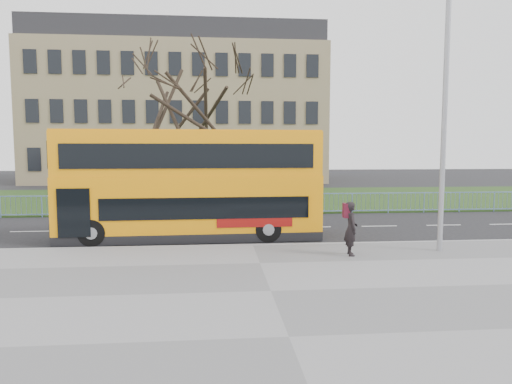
{
  "coord_description": "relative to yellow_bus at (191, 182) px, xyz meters",
  "views": [
    {
      "loc": [
        -1.26,
        -17.04,
        3.4
      ],
      "look_at": [
        0.34,
        1.0,
        1.72
      ],
      "focal_mm": 32.0,
      "sensor_mm": 36.0,
      "label": 1
    }
  ],
  "objects": [
    {
      "name": "kerb",
      "position": [
        2.19,
        -1.94,
        -2.11
      ],
      "size": [
        80.0,
        0.2,
        0.14
      ],
      "primitive_type": "cube",
      "color": "gray",
      "rests_on": "ground"
    },
    {
      "name": "guard_railing",
      "position": [
        2.19,
        6.21,
        -1.63
      ],
      "size": [
        40.0,
        0.12,
        1.1
      ],
      "primitive_type": null,
      "color": "#6686B6",
      "rests_on": "ground"
    },
    {
      "name": "pavement",
      "position": [
        2.19,
        -7.14,
        -2.12
      ],
      "size": [
        80.0,
        10.5,
        0.12
      ],
      "primitive_type": "cube",
      "color": "slate",
      "rests_on": "ground"
    },
    {
      "name": "pedestrian",
      "position": [
        5.11,
        -3.75,
        -1.22
      ],
      "size": [
        0.44,
        0.64,
        1.68
      ],
      "primitive_type": "imported",
      "rotation": [
        0.0,
        0.0,
        1.51
      ],
      "color": "black",
      "rests_on": "pavement"
    },
    {
      "name": "ground",
      "position": [
        2.19,
        -0.39,
        -2.18
      ],
      "size": [
        120.0,
        120.0,
        0.0
      ],
      "primitive_type": "plane",
      "color": "black",
      "rests_on": "ground"
    },
    {
      "name": "civic_building",
      "position": [
        -2.81,
        34.61,
        4.82
      ],
      "size": [
        30.0,
        15.0,
        14.0
      ],
      "primitive_type": "cube",
      "color": "#907F5B",
      "rests_on": "ground"
    },
    {
      "name": "yellow_bus",
      "position": [
        0.0,
        0.0,
        0.0
      ],
      "size": [
        9.76,
        2.58,
        4.06
      ],
      "rotation": [
        0.0,
        0.0,
        0.03
      ],
      "color": "#FD970A",
      "rests_on": "ground"
    },
    {
      "name": "street_lamp",
      "position": [
        8.09,
        -3.39,
        2.54
      ],
      "size": [
        1.78,
        0.2,
        8.4
      ],
      "rotation": [
        0.0,
        0.0,
        -0.01
      ],
      "color": "#9C9DA5",
      "rests_on": "pavement"
    },
    {
      "name": "bare_tree",
      "position": [
        -0.81,
        9.61,
        3.13
      ],
      "size": [
        7.32,
        7.32,
        10.46
      ],
      "primitive_type": null,
      "color": "black",
      "rests_on": "grass_verge"
    },
    {
      "name": "grass_verge",
      "position": [
        2.19,
        13.91,
        -2.14
      ],
      "size": [
        80.0,
        15.4,
        0.08
      ],
      "primitive_type": "cube",
      "color": "#1E3513",
      "rests_on": "ground"
    }
  ]
}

